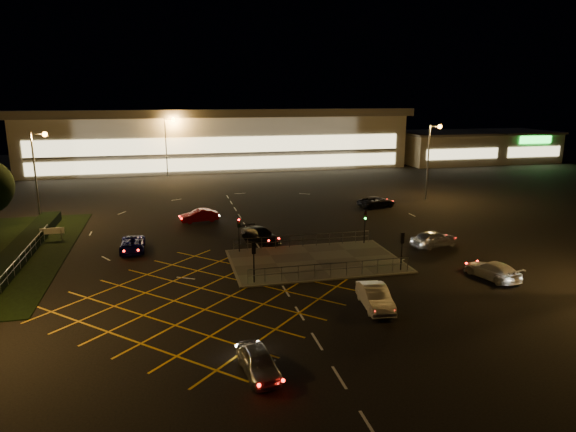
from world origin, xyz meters
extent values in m
plane|color=black|center=(0.00, 0.00, 0.00)|extent=(180.00, 180.00, 0.00)
cube|color=#4C4944|center=(2.00, -2.00, 0.06)|extent=(14.00, 9.00, 0.12)
cube|color=black|center=(-23.00, 6.00, 0.50)|extent=(2.00, 26.00, 1.00)
cube|color=beige|center=(0.00, 62.00, 5.00)|extent=(70.00, 25.00, 10.00)
cube|color=slate|center=(0.00, 62.00, 10.20)|extent=(72.00, 26.50, 0.60)
cube|color=#FFEAA5|center=(0.00, 49.45, 5.00)|extent=(66.00, 0.20, 3.00)
cube|color=#FFEAA5|center=(0.00, 49.45, 1.80)|extent=(66.00, 0.20, 2.20)
cube|color=beige|center=(46.00, 54.00, 3.00)|extent=(18.00, 14.00, 6.00)
cube|color=slate|center=(46.00, 54.00, 6.15)|extent=(18.80, 14.80, 0.40)
cube|color=#FFEAA5|center=(46.00, 46.95, 2.60)|extent=(15.30, 0.20, 2.00)
cube|color=beige|center=(62.00, 54.00, 3.00)|extent=(14.00, 14.00, 6.00)
cube|color=slate|center=(62.00, 54.00, 6.15)|extent=(14.80, 14.80, 0.40)
cube|color=#FFEAA5|center=(62.00, 46.95, 2.60)|extent=(11.90, 0.20, 2.00)
cube|color=#19E533|center=(62.00, 46.85, 5.00)|extent=(7.00, 0.30, 1.40)
cylinder|color=slate|center=(-24.00, 18.00, 5.00)|extent=(0.20, 0.20, 10.00)
cylinder|color=slate|center=(-23.30, 18.00, 9.80)|extent=(1.40, 0.12, 0.12)
sphere|color=orange|center=(-22.60, 18.00, 9.75)|extent=(0.56, 0.56, 0.56)
cylinder|color=slate|center=(24.00, 20.00, 5.00)|extent=(0.20, 0.20, 10.00)
cylinder|color=slate|center=(24.70, 20.00, 9.80)|extent=(1.40, 0.12, 0.12)
sphere|color=orange|center=(25.40, 20.00, 9.75)|extent=(0.56, 0.56, 0.56)
cylinder|color=slate|center=(-10.00, 48.00, 5.00)|extent=(0.20, 0.20, 10.00)
cylinder|color=slate|center=(-9.30, 48.00, 9.80)|extent=(1.40, 0.12, 0.12)
sphere|color=orange|center=(-8.60, 48.00, 9.75)|extent=(0.56, 0.56, 0.56)
cylinder|color=slate|center=(30.00, 50.00, 5.00)|extent=(0.20, 0.20, 10.00)
cylinder|color=slate|center=(30.70, 50.00, 9.80)|extent=(1.40, 0.12, 0.12)
sphere|color=orange|center=(31.40, 50.00, 9.75)|extent=(0.56, 0.56, 0.56)
cylinder|color=black|center=(-4.00, -6.00, 1.62)|extent=(0.10, 0.10, 3.00)
cube|color=black|center=(-4.00, -6.00, 2.82)|extent=(0.28, 0.18, 0.90)
sphere|color=#19FF33|center=(-4.00, -5.87, 2.82)|extent=(0.16, 0.16, 0.16)
cylinder|color=black|center=(8.00, -6.00, 1.62)|extent=(0.10, 0.10, 3.00)
cube|color=black|center=(8.00, -6.00, 2.82)|extent=(0.28, 0.18, 0.90)
sphere|color=#19FF33|center=(8.00, -5.87, 2.82)|extent=(0.16, 0.16, 0.16)
cylinder|color=black|center=(-4.00, 2.00, 1.62)|extent=(0.10, 0.10, 3.00)
cube|color=black|center=(-4.00, 2.00, 2.82)|extent=(0.28, 0.18, 0.90)
sphere|color=#FF0C0C|center=(-4.00, 1.87, 2.82)|extent=(0.16, 0.16, 0.16)
cylinder|color=black|center=(8.00, 2.00, 1.62)|extent=(0.10, 0.10, 3.00)
cube|color=black|center=(8.00, 2.00, 2.82)|extent=(0.28, 0.18, 0.90)
sphere|color=#19FF33|center=(8.00, 1.87, 2.82)|extent=(0.16, 0.16, 0.16)
imported|color=silver|center=(-5.92, -18.74, 0.68)|extent=(2.05, 4.15, 1.36)
imported|color=silver|center=(3.16, -12.26, 0.76)|extent=(2.11, 4.73, 1.51)
imported|color=#0E0E56|center=(-13.42, 4.66, 0.64)|extent=(2.11, 4.57, 1.27)
imported|color=black|center=(-1.50, 5.00, 0.69)|extent=(3.80, 5.09, 1.37)
imported|color=#B9BDC1|center=(14.03, -0.35, 0.79)|extent=(4.92, 2.84, 1.58)
imported|color=maroon|center=(-6.77, 14.43, 0.70)|extent=(4.43, 2.16, 1.40)
imported|color=black|center=(15.56, 16.99, 0.69)|extent=(5.35, 3.40, 1.37)
imported|color=silver|center=(14.20, -9.13, 0.68)|extent=(2.94, 5.01, 1.36)
camera|label=1|loc=(-9.90, -42.16, 14.03)|focal=32.00mm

